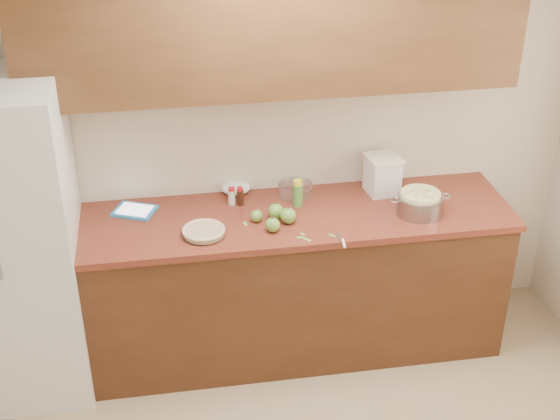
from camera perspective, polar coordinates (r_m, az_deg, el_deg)
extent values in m
plane|color=beige|center=(4.46, -0.83, 5.93)|extent=(3.60, 0.00, 3.60)
cube|color=#4E2A16|center=(4.60, -0.14, -5.56)|extent=(2.60, 0.65, 0.88)
cube|color=brown|center=(4.35, -0.15, -0.60)|extent=(2.64, 0.68, 0.04)
cube|color=brown|center=(4.08, -0.53, 13.38)|extent=(2.60, 0.34, 0.70)
cube|color=silver|center=(4.36, -19.11, -2.35)|extent=(0.70, 0.70, 1.80)
cylinder|color=silver|center=(4.17, -5.60, -1.63)|extent=(0.24, 0.24, 0.03)
cylinder|color=beige|center=(4.17, -5.60, -1.61)|extent=(0.21, 0.21, 0.03)
torus|color=beige|center=(4.16, -5.61, -1.47)|extent=(0.23, 0.23, 0.02)
cylinder|color=gray|center=(4.41, 10.18, 0.41)|extent=(0.25, 0.25, 0.11)
torus|color=gray|center=(4.34, 8.45, 0.73)|extent=(0.06, 0.06, 0.01)
torus|color=gray|center=(4.43, 11.96, 1.01)|extent=(0.06, 0.06, 0.01)
cylinder|color=beige|center=(4.40, 10.19, 0.59)|extent=(0.22, 0.22, 0.12)
cube|color=white|center=(4.57, 7.50, 2.49)|extent=(0.19, 0.19, 0.21)
cube|color=#EFE5BF|center=(4.52, 7.59, 3.78)|extent=(0.21, 0.21, 0.02)
cube|color=#2883C1|center=(4.44, -10.58, -0.06)|extent=(0.27, 0.25, 0.01)
cube|color=white|center=(4.44, -10.59, 0.03)|extent=(0.22, 0.20, 0.00)
cube|color=gray|center=(4.15, 4.33, -1.97)|extent=(0.02, 0.08, 0.00)
cylinder|color=white|center=(4.09, 4.68, -2.45)|extent=(0.02, 0.07, 0.01)
cylinder|color=#4C8C38|center=(4.41, 1.29, 1.11)|extent=(0.06, 0.06, 0.13)
cylinder|color=yellow|center=(4.37, 1.31, 2.02)|extent=(0.05, 0.05, 0.03)
cylinder|color=beige|center=(4.44, -3.55, 0.94)|extent=(0.04, 0.04, 0.09)
cylinder|color=red|center=(4.42, -3.57, 1.54)|extent=(0.04, 0.04, 0.02)
cylinder|color=black|center=(4.43, -2.92, 0.93)|extent=(0.04, 0.04, 0.09)
cylinder|color=red|center=(4.41, -2.94, 1.56)|extent=(0.03, 0.03, 0.02)
cylinder|color=silver|center=(4.53, 1.14, 1.49)|extent=(0.19, 0.19, 0.07)
torus|color=silver|center=(4.51, 1.14, 1.87)|extent=(0.20, 0.20, 0.01)
ellipsoid|color=white|center=(4.56, -3.25, 1.63)|extent=(0.20, 0.18, 0.07)
sphere|color=olive|center=(4.27, -1.74, -0.43)|extent=(0.07, 0.07, 0.07)
cylinder|color=#3F2D19|center=(4.25, -1.75, 0.05)|extent=(0.01, 0.01, 0.01)
sphere|color=olive|center=(4.29, -0.31, -0.10)|extent=(0.09, 0.09, 0.09)
cylinder|color=#3F2D19|center=(4.26, -0.32, 0.49)|extent=(0.01, 0.01, 0.01)
sphere|color=olive|center=(4.17, -0.55, -1.10)|extent=(0.08, 0.08, 0.08)
cylinder|color=#3F2D19|center=(4.15, -0.55, -0.55)|extent=(0.01, 0.01, 0.01)
sphere|color=olive|center=(4.25, 0.60, -0.42)|extent=(0.09, 0.09, 0.09)
cylinder|color=#3F2D19|center=(4.22, 0.61, 0.17)|extent=(0.01, 0.01, 0.01)
cube|color=#7CA751|center=(4.26, -2.56, -1.01)|extent=(0.02, 0.04, 0.00)
cube|color=#7CA751|center=(4.13, 1.50, -2.03)|extent=(0.04, 0.02, 0.00)
cube|color=#7CA751|center=(4.12, 2.01, -2.19)|extent=(0.04, 0.04, 0.00)
cube|color=#7CA751|center=(4.16, 3.84, -1.87)|extent=(0.04, 0.04, 0.00)
cube|color=#7CA751|center=(4.16, 1.68, -1.79)|extent=(0.03, 0.04, 0.00)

